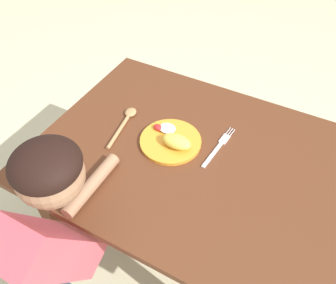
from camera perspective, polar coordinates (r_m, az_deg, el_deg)
The scene contains 6 objects.
ground_plane at distance 1.74m, azimuth 3.06°, elevation -17.45°, with size 8.00×8.00×0.00m, color beige.
dining_table at distance 1.25m, azimuth 4.09°, elevation -5.83°, with size 1.07×0.80×0.69m.
plate at distance 1.18m, azimuth 0.62°, elevation 0.26°, with size 0.22×0.22×0.06m.
fork at distance 1.19m, azimuth 8.56°, elevation -0.85°, with size 0.04×0.22×0.01m.
spoon at distance 1.27m, azimuth -7.27°, elevation 3.57°, with size 0.06×0.23×0.02m.
person at distance 1.14m, azimuth -18.30°, elevation -19.27°, with size 0.18×0.49×0.99m.
Camera 1 is at (0.28, -0.71, 1.56)m, focal length 35.94 mm.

